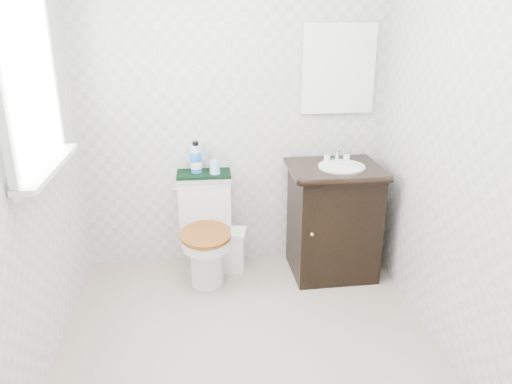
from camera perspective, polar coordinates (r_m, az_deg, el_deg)
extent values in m
plane|color=#A29683|center=(2.98, -0.66, -18.12)|extent=(2.40, 2.40, 0.00)
plane|color=silver|center=(3.59, -2.57, 9.81)|extent=(2.40, 0.00, 2.40)
plane|color=silver|center=(1.32, 4.13, -9.53)|extent=(2.40, 0.00, 2.40)
plane|color=silver|center=(2.57, -25.99, 3.48)|extent=(0.00, 2.40, 2.40)
plane|color=silver|center=(2.75, 22.78, 4.94)|extent=(0.00, 2.40, 2.40)
cube|color=white|center=(2.73, -24.85, 12.08)|extent=(0.02, 0.70, 0.90)
cube|color=silver|center=(3.65, 9.39, 13.70)|extent=(0.50, 0.02, 0.60)
cylinder|color=white|center=(3.57, -5.64, -7.82)|extent=(0.23, 0.23, 0.36)
cube|color=white|center=(3.79, -5.69, -6.04)|extent=(0.23, 0.28, 0.36)
cube|color=white|center=(3.67, -5.88, -1.01)|extent=(0.38, 0.18, 0.34)
cube|color=white|center=(3.60, -5.99, 1.73)|extent=(0.39, 0.20, 0.03)
cylinder|color=white|center=(3.45, -5.74, -5.51)|extent=(0.34, 0.34, 0.08)
cylinder|color=brown|center=(3.43, -5.76, -4.84)|extent=(0.35, 0.35, 0.03)
cube|color=black|center=(3.66, 8.77, -3.51)|extent=(0.60, 0.51, 0.78)
cube|color=black|center=(3.52, 9.13, 2.61)|extent=(0.64, 0.55, 0.04)
cylinder|color=white|center=(3.49, 9.75, 2.86)|extent=(0.32, 0.32, 0.01)
ellipsoid|color=white|center=(3.51, 9.70, 2.01)|extent=(0.28, 0.28, 0.14)
cylinder|color=silver|center=(3.60, 9.22, 4.20)|extent=(0.02, 0.02, 0.10)
cube|color=white|center=(3.75, -2.89, -6.84)|extent=(0.23, 0.19, 0.29)
cube|color=white|center=(3.68, -2.94, -4.60)|extent=(0.25, 0.22, 0.03)
cube|color=black|center=(3.60, -6.00, 2.09)|extent=(0.38, 0.22, 0.02)
cylinder|color=blue|center=(3.59, -6.85, 3.41)|extent=(0.08, 0.08, 0.15)
cylinder|color=silver|center=(3.56, -6.92, 4.92)|extent=(0.08, 0.08, 0.05)
cylinder|color=black|center=(3.55, -6.95, 5.54)|extent=(0.04, 0.04, 0.03)
cone|color=#8EC6E9|center=(3.55, -4.72, 2.88)|extent=(0.08, 0.08, 0.10)
ellipsoid|color=#1A7A7C|center=(3.63, 8.80, 3.68)|extent=(0.07, 0.05, 0.02)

